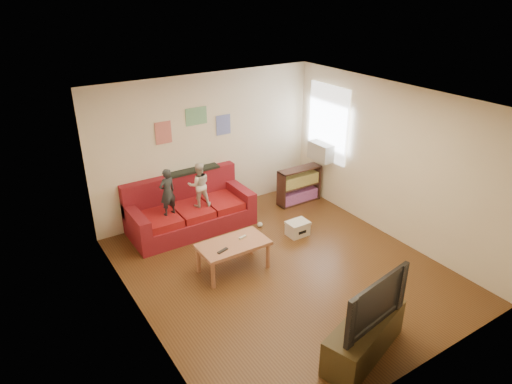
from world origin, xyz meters
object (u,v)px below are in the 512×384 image
bookshelf (299,187)px  tv_stand (364,337)px  television (369,299)px  sofa (189,211)px  file_box (298,228)px  coffee_table (233,247)px  child_b (199,185)px  child_a (167,192)px

bookshelf → tv_stand: size_ratio=0.70×
tv_stand → television: size_ratio=1.18×
sofa → tv_stand: (0.42, -4.05, -0.08)m
file_box → sofa: bearing=138.3°
coffee_table → tv_stand: size_ratio=0.82×
bookshelf → file_box: size_ratio=2.40×
sofa → child_b: child_b is taller
television → file_box: bearing=58.9°
child_a → coffee_table: child_a is taller
sofa → bookshelf: bearing=-6.3°
child_b → television: bearing=110.1°
sofa → tv_stand: size_ratio=1.68×
child_a → bookshelf: (2.79, -0.08, -0.56)m
child_a → file_box: 2.39m
file_box → tv_stand: size_ratio=0.29×
coffee_table → tv_stand: 2.45m
child_a → tv_stand: 4.02m
child_a → television: 3.97m
television → child_b: bearing=84.5°
child_b → coffee_table: bearing=99.6°
sofa → child_a: size_ratio=2.64×
bookshelf → tv_stand: (-1.92, -3.79, -0.08)m
file_box → television: size_ratio=0.35×
sofa → television: (0.42, -4.05, 0.49)m
coffee_table → bookshelf: bearing=30.4°
bookshelf → television: (-1.92, -3.79, 0.49)m
child_a → tv_stand: child_a is taller
sofa → child_a: 0.74m
child_a → bookshelf: 2.85m
child_b → child_a: bearing=16.0°
file_box → television: bearing=-111.5°
sofa → coffee_table: (-0.02, -1.65, 0.09)m
file_box → coffee_table: bearing=-168.3°
bookshelf → coffee_table: bearing=-149.6°
child_a → coffee_table: bearing=94.0°
coffee_table → tv_stand: (0.44, -2.40, -0.17)m
coffee_table → file_box: 1.57m
sofa → television: 4.10m
child_b → file_box: child_b is taller
television → bookshelf: bearing=53.5°
coffee_table → bookshelf: size_ratio=1.17×
coffee_table → television: bearing=-79.6°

